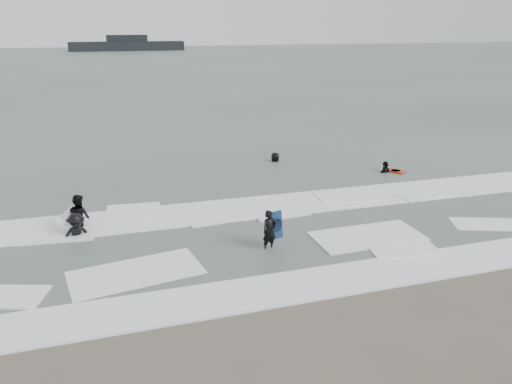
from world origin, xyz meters
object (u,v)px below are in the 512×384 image
object	(u,v)px
vessel_horizon	(127,45)
surfer_centre	(269,250)
surfer_wading	(81,227)
surfer_right_far	(275,162)
surfer_breaker	(78,238)
surfer_right_near	(385,173)

from	to	relation	value
vessel_horizon	surfer_centre	bearing A→B (deg)	-90.54
surfer_centre	surfer_wading	xyz separation A→B (m)	(-6.29, 4.02, 0.00)
surfer_right_far	vessel_horizon	size ratio (longest dim) A/B	0.06
surfer_centre	surfer_right_far	world-z (taller)	surfer_right_far
surfer_centre	surfer_breaker	xyz separation A→B (m)	(-6.35, 2.96, 0.00)
surfer_centre	surfer_wading	size ratio (longest dim) A/B	0.80
surfer_wading	surfer_right_near	size ratio (longest dim) A/B	1.04
surfer_centre	surfer_right_near	size ratio (longest dim) A/B	0.83
surfer_wading	vessel_horizon	world-z (taller)	vessel_horizon
surfer_wading	surfer_right_near	bearing A→B (deg)	-123.12
surfer_wading	surfer_right_far	distance (m)	12.12
surfer_right_far	surfer_breaker	bearing A→B (deg)	20.56
surfer_right_far	surfer_right_near	bearing A→B (deg)	126.48
surfer_wading	surfer_right_far	xyz separation A→B (m)	(10.07, 6.74, 0.00)
surfer_right_far	vessel_horizon	xyz separation A→B (m)	(-2.52, 122.63, 1.55)
surfer_centre	surfer_right_near	bearing A→B (deg)	23.48
surfer_wading	surfer_breaker	world-z (taller)	surfer_wading
surfer_right_near	surfer_wading	bearing A→B (deg)	-9.98
surfer_breaker	surfer_right_near	size ratio (longest dim) A/B	1.01
surfer_breaker	surfer_right_near	world-z (taller)	surfer_breaker
surfer_right_far	vessel_horizon	distance (m)	122.66
vessel_horizon	surfer_right_near	bearing A→B (deg)	-86.67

